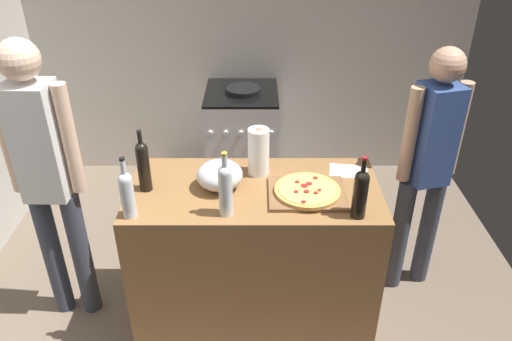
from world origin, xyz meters
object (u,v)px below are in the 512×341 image
wine_bottle_dark (227,188)px  wine_bottle_amber (362,192)px  paper_towel_roll (260,152)px  wine_bottle_green (145,164)px  person_in_red (430,163)px  person_in_stripes (48,171)px  pizza (309,190)px  wine_bottle_clear (129,192)px  stove (244,141)px  mixing_bowl (221,175)px

wine_bottle_dark → wine_bottle_amber: (0.64, -0.02, -0.01)m
paper_towel_roll → wine_bottle_amber: bearing=-40.4°
wine_bottle_dark → wine_bottle_green: wine_bottle_green is taller
wine_bottle_dark → person_in_red: (1.14, 0.50, -0.15)m
person_in_stripes → person_in_red: (2.11, 0.25, -0.08)m
pizza → wine_bottle_clear: bearing=-168.2°
pizza → wine_bottle_dark: size_ratio=1.01×
wine_bottle_green → wine_bottle_amber: bearing=-12.6°
wine_bottle_green → wine_bottle_clear: size_ratio=1.07×
paper_towel_roll → person_in_stripes: size_ratio=0.16×
paper_towel_roll → wine_bottle_amber: 0.63m
stove → person_in_red: 1.68m
wine_bottle_amber → wine_bottle_clear: bearing=179.9°
mixing_bowl → wine_bottle_clear: bearing=-148.2°
paper_towel_roll → wine_bottle_clear: 0.75m
stove → mixing_bowl: bearing=-93.2°
wine_bottle_amber → wine_bottle_green: wine_bottle_green is taller
mixing_bowl → person_in_red: (1.19, 0.26, -0.07)m
wine_bottle_dark → wine_bottle_green: bearing=152.9°
wine_bottle_amber → person_in_red: size_ratio=0.21×
pizza → stove: 1.64m
pizza → person_in_stripes: bearing=176.2°
pizza → wine_bottle_green: (-0.85, 0.06, 0.12)m
mixing_bowl → wine_bottle_amber: (0.69, -0.26, 0.06)m
stove → wine_bottle_dark: bearing=-91.1°
paper_towel_roll → wine_bottle_dark: (-0.16, -0.39, 0.02)m
person_in_stripes → person_in_red: 2.12m
pizza → wine_bottle_clear: size_ratio=1.06×
paper_towel_roll → wine_bottle_green: size_ratio=0.79×
wine_bottle_dark → stove: size_ratio=0.37×
mixing_bowl → stove: size_ratio=0.27×
paper_towel_roll → wine_bottle_clear: wine_bottle_clear is taller
wine_bottle_amber → wine_bottle_green: size_ratio=0.94×
pizza → wine_bottle_dark: wine_bottle_dark is taller
pizza → wine_bottle_dark: 0.46m
wine_bottle_green → person_in_red: person_in_red is taller
wine_bottle_dark → wine_bottle_clear: wine_bottle_dark is taller
wine_bottle_dark → stove: 1.79m
mixing_bowl → person_in_red: bearing=12.4°
pizza → stove: bearing=104.1°
wine_bottle_amber → wine_bottle_clear: wine_bottle_amber is taller
paper_towel_roll → person_in_red: 1.00m
stove → person_in_stripes: person_in_stripes is taller
wine_bottle_dark → wine_bottle_green: 0.49m
paper_towel_roll → stove: bearing=95.7°
wine_bottle_clear → person_in_red: size_ratio=0.21×
pizza → wine_bottle_amber: bearing=-38.8°
wine_bottle_amber → person_in_stripes: (-1.60, 0.28, -0.05)m
wine_bottle_amber → stove: wine_bottle_amber is taller
mixing_bowl → wine_bottle_dark: bearing=-78.2°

